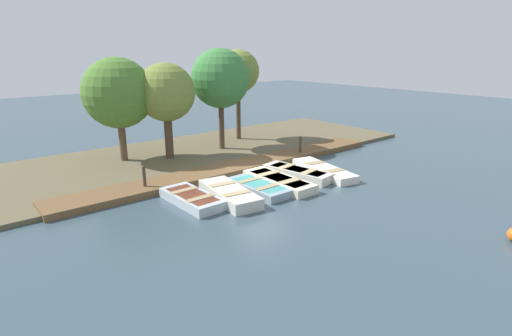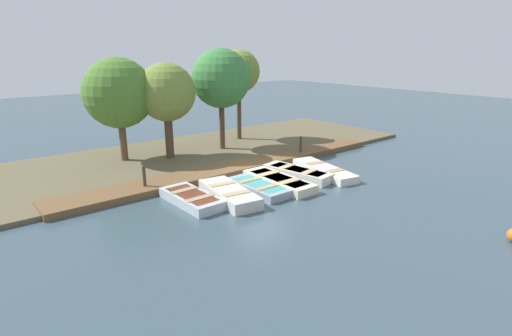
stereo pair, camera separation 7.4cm
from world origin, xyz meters
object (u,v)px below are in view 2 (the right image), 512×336
Objects in this scene: rowboat_0 at (192,198)px; park_tree_far_left at (119,93)px; rowboat_2 at (258,187)px; rowboat_3 at (279,181)px; mooring_post_near at (144,179)px; mooring_post_far at (301,146)px; rowboat_5 at (324,170)px; park_tree_center at (221,79)px; rowboat_1 at (229,194)px; park_tree_right at (239,72)px; park_tree_left at (166,93)px; rowboat_4 at (297,173)px.

rowboat_0 is 7.32m from park_tree_far_left.
rowboat_2 is 8.20m from park_tree_far_left.
mooring_post_near is at bearing -119.89° from rowboat_3.
mooring_post_far is at bearing 124.61° from rowboat_3.
park_tree_center is at bearing -157.80° from rowboat_5.
rowboat_1 is at bearing -32.56° from park_tree_center.
park_tree_right is at bearing 122.37° from park_tree_center.
rowboat_1 is at bearing -79.67° from rowboat_5.
park_tree_right is (-7.44, 4.64, 3.90)m from rowboat_2.
mooring_post_far is 5.96m from park_tree_right.
mooring_post_far is (-2.77, 1.31, 0.37)m from rowboat_5.
rowboat_3 is 7.26m from park_tree_center.
rowboat_5 is at bearing -25.34° from mooring_post_far.
rowboat_0 is at bearing -97.76° from rowboat_3.
park_tree_center is at bearing 78.32° from park_tree_far_left.
park_tree_right reaches higher than rowboat_2.
park_tree_far_left reaches higher than park_tree_left.
rowboat_1 is 2.97× the size of mooring_post_far.
rowboat_1 is 2.97× the size of mooring_post_near.
park_tree_far_left is (-4.48, -7.49, 2.81)m from mooring_post_far.
mooring_post_near is 5.33m from park_tree_left.
rowboat_5 is 7.67m from mooring_post_near.
rowboat_5 is at bearing -7.40° from park_tree_right.
rowboat_2 is at bearing 19.51° from park_tree_far_left.
park_tree_left is (-6.28, -4.24, 3.15)m from rowboat_5.
park_tree_center is at bearing 156.01° from rowboat_1.
park_tree_left is at bearing 158.56° from rowboat_0.
rowboat_2 is 5.63m from mooring_post_far.
park_tree_right is (-6.92, 7.31, 3.88)m from rowboat_0.
rowboat_2 is 1.04m from rowboat_3.
park_tree_far_left is at bearing -162.57° from rowboat_1.
rowboat_2 is 9.60m from park_tree_right.
rowboat_1 is 0.64× the size of park_tree_far_left.
rowboat_0 reaches higher than rowboat_5.
park_tree_left is at bearing -174.83° from rowboat_2.
rowboat_4 is 0.87× the size of rowboat_5.
rowboat_3 is at bearing 80.59° from rowboat_0.
rowboat_4 reaches higher than rowboat_2.
rowboat_3 is 3.11× the size of mooring_post_near.
park_tree_center is at bearing -144.27° from mooring_post_far.
rowboat_1 is (0.54, 1.26, 0.04)m from rowboat_0.
rowboat_2 is at bearing -93.12° from rowboat_4.
mooring_post_near is 7.65m from park_tree_center.
rowboat_5 is 0.69× the size of park_tree_right.
rowboat_2 is 3.65m from rowboat_5.
rowboat_3 is at bearing -80.87° from rowboat_5.
rowboat_5 is 0.78× the size of park_tree_left.
park_tree_right is (-1.36, 2.15, 0.21)m from park_tree_center.
park_tree_far_left is (-4.48, 0.97, 2.81)m from mooring_post_near.
mooring_post_near is 10.08m from park_tree_right.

